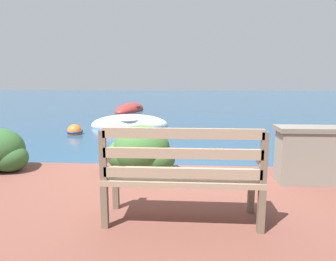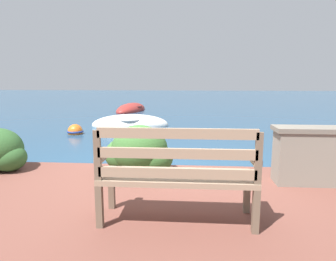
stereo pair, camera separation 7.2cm
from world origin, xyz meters
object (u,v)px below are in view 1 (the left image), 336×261
at_px(park_bench, 182,173).
at_px(rowboat_mid, 130,110).
at_px(mooring_buoy, 75,132).
at_px(rowboat_nearest, 130,125).

relative_size(park_bench, rowboat_mid, 0.47).
bearing_deg(mooring_buoy, rowboat_mid, 87.01).
relative_size(rowboat_mid, mooring_buoy, 6.61).
bearing_deg(rowboat_nearest, rowboat_mid, 93.07).
bearing_deg(mooring_buoy, rowboat_nearest, 49.03).
bearing_deg(park_bench, rowboat_nearest, 107.30).
xyz_separation_m(rowboat_mid, mooring_buoy, (-0.34, -6.53, 0.01)).
xyz_separation_m(rowboat_nearest, rowboat_mid, (-0.97, 5.02, -0.00)).
xyz_separation_m(rowboat_nearest, mooring_buoy, (-1.31, -1.51, 0.01)).
height_order(rowboat_mid, mooring_buoy, rowboat_mid).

